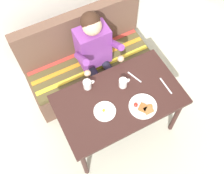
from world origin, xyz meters
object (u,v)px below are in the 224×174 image
at_px(coffee_mug_second, 123,83).
at_px(knife, 166,86).
at_px(person, 96,52).
at_px(plate_breakfast, 143,107).
at_px(plate_eggs, 105,111).
at_px(fork, 135,77).
at_px(couch, 88,64).
at_px(table, 119,103).
at_px(coffee_mug, 87,84).

distance_m(coffee_mug_second, knife, 0.42).
height_order(person, plate_breakfast, person).
distance_m(plate_eggs, fork, 0.47).
height_order(plate_eggs, coffee_mug_second, coffee_mug_second).
distance_m(couch, plate_eggs, 0.94).
xyz_separation_m(table, couch, (0.00, 0.76, -0.32)).
bearing_deg(plate_eggs, knife, -2.89).
bearing_deg(plate_eggs, table, 16.93).
relative_size(couch, fork, 8.47).
bearing_deg(fork, knife, -65.78).
height_order(couch, coffee_mug, couch).
xyz_separation_m(plate_eggs, fork, (0.43, 0.20, -0.01)).
bearing_deg(person, coffee_mug_second, -83.37).
xyz_separation_m(couch, knife, (0.47, -0.85, 0.40)).
xyz_separation_m(plate_eggs, knife, (0.65, -0.03, -0.01)).
bearing_deg(person, plate_breakfast, -82.14).
relative_size(coffee_mug, fork, 0.69).
height_order(table, coffee_mug, coffee_mug).
xyz_separation_m(plate_breakfast, knife, (0.31, 0.09, -0.01)).
height_order(coffee_mug_second, knife, coffee_mug_second).
distance_m(table, fork, 0.30).
bearing_deg(person, coffee_mug, -127.27).
distance_m(person, coffee_mug_second, 0.48).
height_order(couch, knife, couch).
height_order(person, fork, person).
height_order(table, coffee_mug_second, coffee_mug_second).
bearing_deg(plate_eggs, coffee_mug_second, 30.29).
xyz_separation_m(fork, knife, (0.22, -0.23, 0.00)).
height_order(couch, person, person).
bearing_deg(coffee_mug, plate_eggs, -85.54).
bearing_deg(plate_breakfast, plate_eggs, 159.40).
xyz_separation_m(plate_breakfast, plate_eggs, (-0.34, 0.13, -0.00)).
distance_m(plate_breakfast, plate_eggs, 0.36).
bearing_deg(knife, person, 121.25).
bearing_deg(table, knife, -10.83).
bearing_deg(fork, coffee_mug_second, 171.78).
bearing_deg(knife, coffee_mug, 152.37).
bearing_deg(fork, couch, 92.07).
bearing_deg(couch, plate_eggs, -102.67).
bearing_deg(couch, coffee_mug_second, -81.25).
relative_size(table, knife, 6.00).
relative_size(table, coffee_mug, 10.17).
bearing_deg(fork, plate_breakfast, -125.97).
height_order(table, couch, couch).
relative_size(coffee_mug, coffee_mug_second, 1.00).
bearing_deg(person, knife, -58.23).
bearing_deg(table, plate_breakfast, -50.29).
xyz_separation_m(couch, person, (0.04, -0.17, 0.41)).
height_order(couch, plate_eggs, couch).
relative_size(table, person, 0.99).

